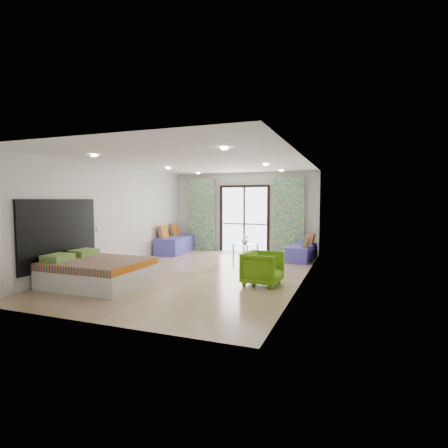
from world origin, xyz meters
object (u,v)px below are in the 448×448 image
(daybed_left, at_px, (176,244))
(daybed_right, at_px, (302,252))
(armchair, at_px, (263,267))
(bed, at_px, (97,272))
(coffee_table, at_px, (245,245))

(daybed_left, distance_m, daybed_right, 4.23)
(armchair, bearing_deg, daybed_left, 53.35)
(daybed_right, relative_size, armchair, 2.12)
(bed, xyz_separation_m, daybed_left, (-0.64, 4.63, 0.02))
(daybed_left, height_order, daybed_right, daybed_left)
(coffee_table, bearing_deg, daybed_right, 2.07)
(bed, height_order, daybed_left, daybed_left)
(daybed_left, height_order, armchair, daybed_left)
(coffee_table, bearing_deg, daybed_left, 178.19)
(daybed_right, height_order, armchair, daybed_right)
(daybed_right, distance_m, coffee_table, 1.75)
(daybed_left, xyz_separation_m, armchair, (3.87, -3.37, 0.09))
(daybed_left, bearing_deg, coffee_table, -7.29)
(daybed_right, height_order, coffee_table, daybed_right)
(bed, relative_size, daybed_right, 1.19)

